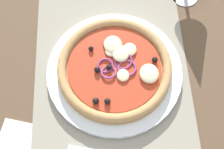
{
  "coord_description": "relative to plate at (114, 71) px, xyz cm",
  "views": [
    {
      "loc": [
        24.32,
        -1.35,
        57.85
      ],
      "look_at": [
        -0.6,
        0.0,
        2.66
      ],
      "focal_mm": 49.37,
      "sensor_mm": 36.0,
      "label": 1
    }
  ],
  "objects": [
    {
      "name": "placemat",
      "position": [
        2.02,
        -0.57,
        -0.83
      ],
      "size": [
        50.81,
        31.54,
        0.4
      ],
      "primitive_type": "cube",
      "color": "gray",
      "rests_on": "ground_plane"
    },
    {
      "name": "ground_plane",
      "position": [
        2.02,
        -0.57,
        -2.23
      ],
      "size": [
        190.0,
        140.0,
        2.4
      ],
      "primitive_type": "cube",
      "color": "brown"
    },
    {
      "name": "pizza",
      "position": [
        -0.08,
        0.11,
        1.74
      ],
      "size": [
        22.79,
        22.79,
        2.57
      ],
      "color": "tan",
      "rests_on": "plate"
    },
    {
      "name": "plate",
      "position": [
        0.0,
        0.0,
        0.0
      ],
      "size": [
        27.48,
        27.48,
        1.26
      ],
      "primitive_type": "cylinder",
      "color": "white",
      "rests_on": "placemat"
    }
  ]
}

